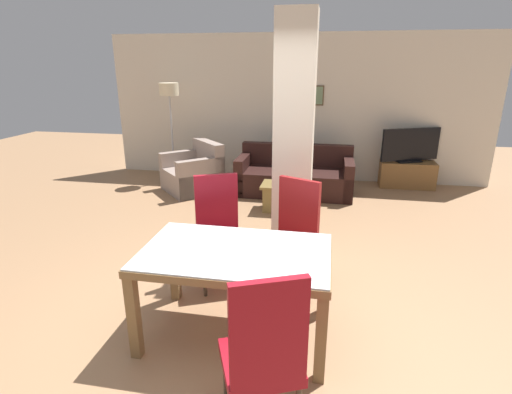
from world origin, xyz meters
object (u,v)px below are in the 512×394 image
at_px(dining_table, 236,269).
at_px(coffee_table, 285,197).
at_px(dining_chair_near_right, 264,352).
at_px(bottle, 299,181).
at_px(sofa, 295,177).
at_px(floor_lamp, 170,99).
at_px(armchair, 194,174).
at_px(dining_chair_far_right, 293,234).
at_px(dining_chair_far_left, 219,228).
at_px(tv_screen, 410,146).
at_px(tv_stand, 407,174).

distance_m(dining_table, coffee_table, 3.07).
height_order(dining_chair_near_right, bottle, dining_chair_near_right).
bearing_deg(sofa, dining_table, 88.28).
relative_size(bottle, floor_lamp, 0.13).
bearing_deg(dining_chair_near_right, coffee_table, 71.61).
relative_size(dining_chair_near_right, armchair, 0.89).
relative_size(dining_chair_far_right, dining_chair_far_left, 1.00).
relative_size(dining_chair_far_left, dining_chair_near_right, 1.00).
height_order(dining_chair_far_right, sofa, dining_chair_far_right).
relative_size(coffee_table, tv_screen, 0.69).
relative_size(dining_table, armchair, 1.19).
distance_m(bottle, tv_stand, 2.55).
bearing_deg(dining_chair_far_left, sofa, -123.23).
bearing_deg(dining_chair_far_right, dining_chair_near_right, 114.33).
height_order(dining_table, tv_stand, dining_table).
bearing_deg(tv_stand, armchair, -166.26).
height_order(sofa, tv_stand, sofa).
bearing_deg(floor_lamp, bottle, -28.26).
xyz_separation_m(dining_table, tv_stand, (2.11, 4.67, -0.37)).
bearing_deg(dining_chair_far_right, armchair, -30.88).
height_order(dining_chair_far_left, sofa, dining_chair_far_left).
relative_size(dining_chair_near_right, floor_lamp, 0.61).
height_order(coffee_table, floor_lamp, floor_lamp).
height_order(armchair, floor_lamp, floor_lamp).
bearing_deg(dining_chair_far_left, dining_chair_far_right, 155.29).
relative_size(dining_table, dining_chair_far_right, 1.34).
xyz_separation_m(sofa, armchair, (-1.77, -0.20, 0.02)).
bearing_deg(coffee_table, sofa, 86.05).
relative_size(armchair, bottle, 5.29).
distance_m(dining_chair_far_left, floor_lamp, 4.03).
bearing_deg(dining_chair_far_left, dining_table, 90.00).
height_order(dining_chair_far_right, tv_stand, dining_chair_far_right).
bearing_deg(tv_stand, sofa, -160.12).
xyz_separation_m(dining_chair_near_right, armchair, (-2.02, 4.63, -0.28)).
xyz_separation_m(tv_screen, floor_lamp, (-4.34, -0.39, 0.78)).
relative_size(dining_chair_far_right, sofa, 0.57).
distance_m(dining_table, dining_chair_far_left, 0.92).
xyz_separation_m(sofa, tv_screen, (1.99, 0.72, 0.49)).
height_order(bottle, floor_lamp, floor_lamp).
height_order(dining_chair_far_right, armchair, dining_chair_far_right).
xyz_separation_m(dining_chair_far_right, dining_chair_near_right, (-0.00, -1.71, 0.00)).
height_order(sofa, coffee_table, sofa).
relative_size(dining_chair_far_right, bottle, 4.70).
height_order(armchair, coffee_table, armchair).
height_order(dining_chair_far_right, bottle, dining_chair_far_right).
bearing_deg(floor_lamp, armchair, -42.16).
bearing_deg(armchair, dining_table, 160.75).
bearing_deg(tv_screen, armchair, -9.88).
relative_size(dining_chair_near_right, bottle, 4.70).
xyz_separation_m(dining_chair_far_right, dining_chair_far_left, (-0.75, 0.01, 0.00)).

